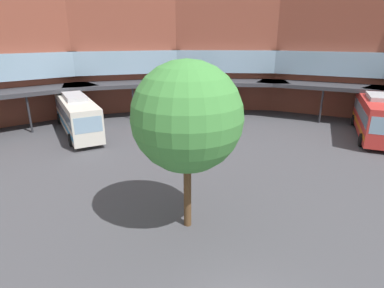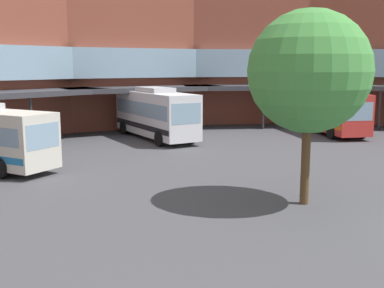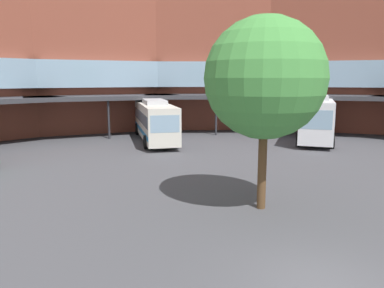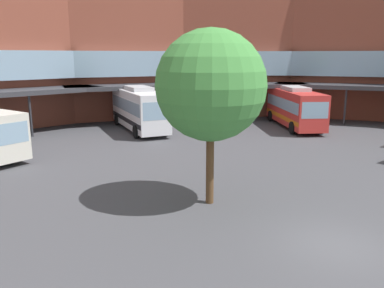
# 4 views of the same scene
# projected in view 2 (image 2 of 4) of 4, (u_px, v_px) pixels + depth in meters

# --- Properties ---
(station_building) EXTENTS (74.14, 41.86, 14.62)m
(station_building) POSITION_uv_depth(u_px,v_px,m) (95.00, 41.00, 27.38)
(station_building) COLOR brown
(station_building) RESTS_ON ground
(bus_1) EXTENTS (5.88, 10.31, 3.99)m
(bus_1) POSITION_uv_depth(u_px,v_px,m) (155.00, 113.00, 36.67)
(bus_1) COLOR white
(bus_1) RESTS_ON ground
(bus_5) EXTENTS (8.45, 9.55, 3.84)m
(bus_5) POSITION_uv_depth(u_px,v_px,m) (327.00, 110.00, 39.83)
(bus_5) COLOR red
(bus_5) RESTS_ON ground
(plaza_tree) EXTENTS (4.92, 4.92, 7.89)m
(plaza_tree) POSITION_uv_depth(u_px,v_px,m) (309.00, 72.00, 18.72)
(plaza_tree) COLOR brown
(plaza_tree) RESTS_ON ground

